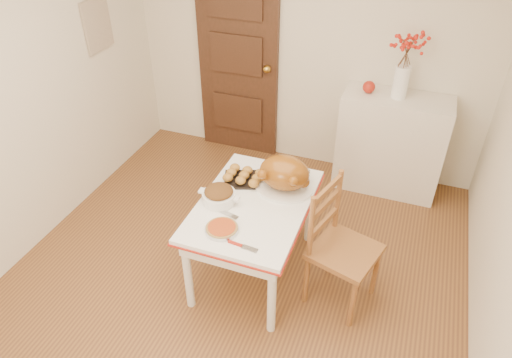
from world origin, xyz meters
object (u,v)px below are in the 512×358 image
at_px(pumpkin_pie, 222,228).
at_px(turkey_platter, 284,174).
at_px(kitchen_table, 254,238).
at_px(chair_oak, 345,249).
at_px(sideboard, 390,144).

bearing_deg(pumpkin_pie, turkey_platter, 66.80).
bearing_deg(pumpkin_pie, kitchen_table, 74.97).
distance_m(chair_oak, turkey_platter, 0.69).
relative_size(chair_oak, turkey_platter, 2.25).
relative_size(kitchen_table, turkey_platter, 2.62).
xyz_separation_m(turkey_platter, pumpkin_pie, (-0.25, -0.59, -0.12)).
height_order(sideboard, turkey_platter, sideboard).
distance_m(kitchen_table, chair_oak, 0.72).
bearing_deg(pumpkin_pie, chair_oak, 21.78).
bearing_deg(chair_oak, pumpkin_pie, 127.95).
bearing_deg(kitchen_table, chair_oak, -3.01).
relative_size(sideboard, turkey_platter, 2.21).
bearing_deg(chair_oak, kitchen_table, 103.16).
height_order(chair_oak, turkey_platter, chair_oak).
bearing_deg(pumpkin_pie, sideboard, 64.16).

